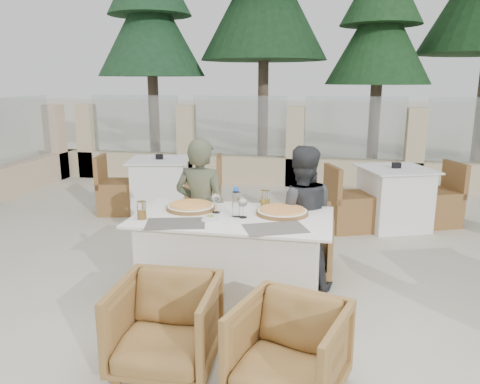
% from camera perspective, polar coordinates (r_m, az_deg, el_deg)
% --- Properties ---
extents(ground, '(80.00, 80.00, 0.00)m').
position_cam_1_polar(ground, '(3.96, 0.18, -14.27)').
color(ground, beige).
rests_on(ground, ground).
extents(sand_patch, '(30.00, 16.00, 0.01)m').
position_cam_1_polar(sand_patch, '(17.55, 9.32, 7.32)').
color(sand_patch, beige).
rests_on(sand_patch, ground).
extents(perimeter_wall_far, '(10.00, 0.34, 1.60)m').
position_cam_1_polar(perimeter_wall_far, '(8.33, 6.76, 6.21)').
color(perimeter_wall_far, beige).
rests_on(perimeter_wall_far, ground).
extents(pine_far_left, '(2.42, 2.42, 5.50)m').
position_cam_1_polar(pine_far_left, '(11.28, -10.81, 17.89)').
color(pine_far_left, '#1D4525').
rests_on(pine_far_left, ground).
extents(pine_mid_left, '(2.86, 2.86, 6.50)m').
position_cam_1_polar(pine_mid_left, '(11.15, 2.95, 20.73)').
color(pine_mid_left, '#193C1D').
rests_on(pine_mid_left, ground).
extents(pine_centre, '(2.20, 2.20, 5.00)m').
position_cam_1_polar(pine_centre, '(10.69, 16.59, 16.49)').
color(pine_centre, '#1D441F').
rests_on(pine_centre, ground).
extents(dining_table, '(1.60, 0.90, 0.77)m').
position_cam_1_polar(dining_table, '(3.92, -0.89, -8.35)').
color(dining_table, white).
rests_on(dining_table, ground).
extents(placemat_near_left, '(0.51, 0.41, 0.00)m').
position_cam_1_polar(placemat_near_left, '(3.63, -7.86, -3.81)').
color(placemat_near_left, '#555149').
rests_on(placemat_near_left, dining_table).
extents(placemat_near_right, '(0.53, 0.46, 0.00)m').
position_cam_1_polar(placemat_near_right, '(3.49, 4.32, -4.44)').
color(placemat_near_right, '#615B53').
rests_on(placemat_near_right, dining_table).
extents(pizza_left, '(0.49, 0.49, 0.05)m').
position_cam_1_polar(pizza_left, '(4.01, -6.00, -1.73)').
color(pizza_left, orange).
rests_on(pizza_left, dining_table).
extents(pizza_right, '(0.54, 0.54, 0.06)m').
position_cam_1_polar(pizza_right, '(3.86, 5.16, -2.30)').
color(pizza_right, '#D1521C').
rests_on(pizza_right, dining_table).
extents(water_bottle, '(0.09, 0.09, 0.24)m').
position_cam_1_polar(water_bottle, '(3.76, -0.48, -1.22)').
color(water_bottle, '#AAC4E0').
rests_on(water_bottle, dining_table).
extents(wine_glass_centre, '(0.09, 0.09, 0.18)m').
position_cam_1_polar(wine_glass_centre, '(3.87, -2.94, -1.23)').
color(wine_glass_centre, silver).
rests_on(wine_glass_centre, dining_table).
extents(wine_glass_near, '(0.10, 0.10, 0.18)m').
position_cam_1_polar(wine_glass_near, '(3.73, 0.34, -1.79)').
color(wine_glass_near, white).
rests_on(wine_glass_near, dining_table).
extents(beer_glass_left, '(0.09, 0.09, 0.14)m').
position_cam_1_polar(beer_glass_left, '(3.78, -11.90, -2.19)').
color(beer_glass_left, '#C3801B').
rests_on(beer_glass_left, dining_table).
extents(beer_glass_right, '(0.09, 0.09, 0.15)m').
position_cam_1_polar(beer_glass_right, '(4.03, 3.06, -0.87)').
color(beer_glass_right, gold).
rests_on(beer_glass_right, dining_table).
extents(olive_dish, '(0.14, 0.14, 0.04)m').
position_cam_1_polar(olive_dish, '(3.68, -3.63, -3.15)').
color(olive_dish, silver).
rests_on(olive_dish, dining_table).
extents(armchair_far_left, '(0.66, 0.68, 0.61)m').
position_cam_1_polar(armchair_far_left, '(4.47, -4.65, -6.70)').
color(armchair_far_left, '#976537').
rests_on(armchair_far_left, ground).
extents(armchair_far_right, '(0.76, 0.78, 0.67)m').
position_cam_1_polar(armchair_far_right, '(4.57, 6.52, -5.86)').
color(armchair_far_right, brown).
rests_on(armchair_far_right, ground).
extents(armchair_near_left, '(0.66, 0.68, 0.60)m').
position_cam_1_polar(armchair_near_left, '(3.18, -9.03, -15.77)').
color(armchair_near_left, olive).
rests_on(armchair_near_left, ground).
extents(armchair_near_right, '(0.77, 0.78, 0.58)m').
position_cam_1_polar(armchair_near_right, '(2.93, 5.97, -18.70)').
color(armchair_near_right, olive).
rests_on(armchair_near_right, ground).
extents(diner_left, '(0.52, 0.37, 1.35)m').
position_cam_1_polar(diner_left, '(4.29, -4.75, -2.37)').
color(diner_left, '#4A4E39').
rests_on(diner_left, ground).
extents(diner_right, '(0.70, 0.58, 1.30)m').
position_cam_1_polar(diner_right, '(4.19, 7.37, -3.17)').
color(diner_right, '#36383B').
rests_on(diner_right, ground).
extents(bg_table_a, '(1.78, 1.15, 0.77)m').
position_cam_1_polar(bg_table_a, '(6.69, -9.66, 0.71)').
color(bg_table_a, white).
rests_on(bg_table_a, ground).
extents(bg_table_b, '(1.83, 1.37, 0.77)m').
position_cam_1_polar(bg_table_b, '(6.25, 18.25, -0.68)').
color(bg_table_b, white).
rests_on(bg_table_b, ground).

